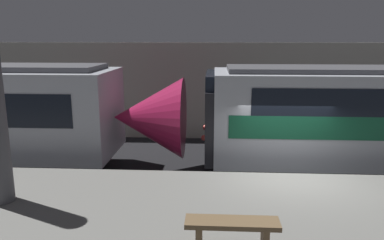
# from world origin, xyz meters

# --- Properties ---
(ground_plane) EXTENTS (120.00, 120.00, 0.00)m
(ground_plane) POSITION_xyz_m (0.00, 0.00, 0.00)
(ground_plane) COLOR black
(platform) EXTENTS (40.00, 4.41, 0.99)m
(platform) POSITION_xyz_m (0.00, -2.21, 0.49)
(platform) COLOR slate
(platform) RESTS_ON ground
(station_rear_barrier) EXTENTS (50.00, 0.15, 4.06)m
(station_rear_barrier) POSITION_xyz_m (0.00, 6.82, 2.03)
(station_rear_barrier) COLOR #B2AD9E
(station_rear_barrier) RESTS_ON ground
(platform_bench) EXTENTS (1.50, 0.40, 0.45)m
(platform_bench) POSITION_xyz_m (-1.60, -3.40, 1.32)
(platform_bench) COLOR brown
(platform_bench) RESTS_ON platform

